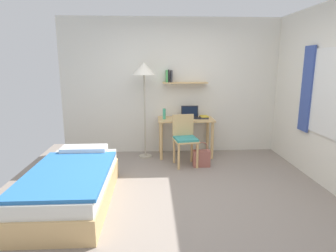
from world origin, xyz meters
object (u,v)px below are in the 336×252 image
at_px(desk, 186,126).
at_px(standing_lamp, 144,74).
at_px(book_stack, 204,117).
at_px(desk_chair, 185,137).
at_px(laptop, 190,115).
at_px(handbag, 202,158).
at_px(water_bottle, 164,114).
at_px(bed, 72,185).

bearing_deg(desk, standing_lamp, -177.56).
relative_size(standing_lamp, book_stack, 8.36).
xyz_separation_m(desk_chair, laptop, (0.16, 0.56, 0.29)).
bearing_deg(handbag, standing_lamp, 149.14).
bearing_deg(book_stack, desk_chair, -129.99).
bearing_deg(book_stack, standing_lamp, -178.46).
bearing_deg(book_stack, desk, 179.55).
xyz_separation_m(water_bottle, handbag, (0.62, -0.58, -0.67)).
bearing_deg(water_bottle, desk, 5.53).
bearing_deg(handbag, desk_chair, 156.63).
relative_size(desk, handbag, 2.37).
xyz_separation_m(desk_chair, standing_lamp, (-0.70, 0.47, 1.07)).
height_order(bed, desk, desk).
height_order(bed, desk_chair, desk_chair).
bearing_deg(bed, laptop, 47.80).
height_order(laptop, handbag, laptop).
height_order(bed, handbag, bed).
distance_m(desk_chair, standing_lamp, 1.36).
xyz_separation_m(desk_chair, handbag, (0.28, -0.12, -0.34)).
distance_m(book_stack, handbag, 0.87).
distance_m(desk, standing_lamp, 1.24).
height_order(bed, book_stack, book_stack).
xyz_separation_m(standing_lamp, laptop, (0.86, 0.10, -0.78)).
bearing_deg(bed, book_stack, 42.78).
xyz_separation_m(book_stack, handbag, (-0.14, -0.62, -0.60)).
bearing_deg(desk, bed, -131.71).
bearing_deg(book_stack, handbag, -102.39).
relative_size(desk, water_bottle, 5.25).
xyz_separation_m(bed, desk, (1.65, 1.85, 0.35)).
distance_m(bed, book_stack, 2.76).
distance_m(desk_chair, book_stack, 0.70).
xyz_separation_m(bed, desk_chair, (1.58, 1.35, 0.25)).
bearing_deg(standing_lamp, laptop, 6.58).
bearing_deg(water_bottle, laptop, 12.04).
xyz_separation_m(bed, book_stack, (1.99, 1.84, 0.51)).
bearing_deg(standing_lamp, handbag, -30.86).
height_order(standing_lamp, book_stack, standing_lamp).
distance_m(bed, handbag, 2.23).
xyz_separation_m(laptop, water_bottle, (-0.50, -0.11, 0.04)).
bearing_deg(handbag, bed, -146.54).
distance_m(desk, handbag, 0.79).
xyz_separation_m(desk_chair, water_bottle, (-0.34, 0.46, 0.34)).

